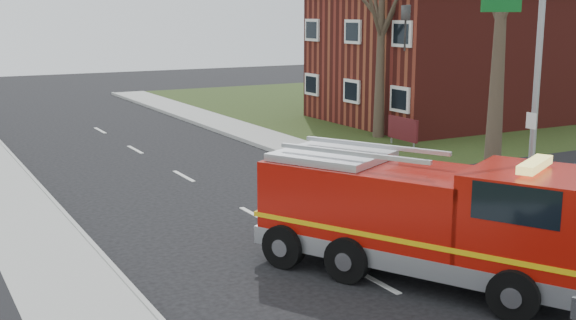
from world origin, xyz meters
TOP-DOWN VIEW (x-y plane):
  - ground at (0.00, 0.00)m, footprint 120.00×120.00m
  - sidewalk_right at (6.20, 0.00)m, footprint 2.40×80.00m
  - brick_building at (19.00, 18.00)m, footprint 15.40×10.40m
  - health_center_sign at (10.50, 12.50)m, footprint 0.12×2.00m
  - bare_tree_far at (11.00, 15.00)m, footprint 5.25×5.25m
  - traffic_signal_mast at (5.21, 1.50)m, footprint 5.29×0.18m
  - fire_engine at (1.12, -0.41)m, footprint 5.68×7.78m

SIDE VIEW (x-z plane):
  - ground at x=0.00m, z-range 0.00..0.00m
  - sidewalk_right at x=6.20m, z-range 0.00..0.15m
  - health_center_sign at x=10.50m, z-range 0.18..1.58m
  - fire_engine at x=1.12m, z-range -0.14..2.86m
  - brick_building at x=19.00m, z-range 0.03..7.28m
  - traffic_signal_mast at x=5.21m, z-range 1.31..8.11m
  - bare_tree_far at x=11.00m, z-range 1.24..11.74m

